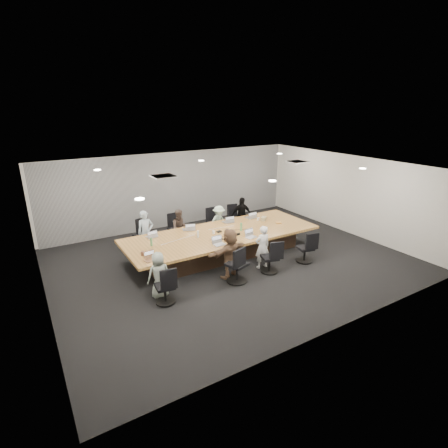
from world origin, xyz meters
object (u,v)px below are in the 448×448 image
laptop_1 (187,229)px  chair_1 (176,231)px  chair_6 (270,260)px  chair_2 (214,225)px  chair_3 (236,221)px  person_0 (146,233)px  bottle_clear (198,234)px  stapler (238,234)px  mug_brown (143,253)px  person_1 (180,228)px  person_3 (241,215)px  conference_table (222,243)px  chair_7 (305,250)px  laptop_0 (152,236)px  laptop_4 (150,260)px  person_4 (159,275)px  snack_packet (279,223)px  laptop_6 (251,237)px  bottle_green_right (241,227)px  laptop_5 (219,245)px  person_6 (262,247)px  laptop_3 (250,217)px  bottle_green_left (151,242)px  canvas_bag (264,219)px  chair_0 (143,238)px  laptop_2 (227,222)px  person_2 (219,222)px  chair_5 (237,267)px  chair_4 (165,289)px  person_5 (230,253)px

laptop_1 → chair_1: bearing=-76.4°
chair_6 → chair_1: bearing=127.2°
chair_2 → chair_3: (0.94, 0.00, -0.01)m
person_0 → bottle_clear: (1.15, -1.32, 0.15)m
chair_6 → stapler: size_ratio=4.50×
chair_2 → mug_brown: bearing=32.3°
person_1 → person_3: size_ratio=0.94×
mug_brown → conference_table: bearing=8.3°
chair_7 → bottle_clear: size_ratio=3.62×
laptop_0 → laptop_4: size_ratio=1.10×
person_4 → laptop_4: (0.00, 0.55, 0.17)m
snack_packet → chair_7: bearing=-98.1°
laptop_6 → bottle_green_right: size_ratio=1.27×
conference_table → laptop_5: laptop_5 is taller
person_3 → stapler: 2.22m
person_0 → person_6: (2.49, -2.70, -0.06)m
laptop_3 → bottle_green_left: 3.89m
bottle_clear → stapler: size_ratio=1.24×
person_1 → laptop_3: 2.47m
bottle_clear → canvas_bag: bearing=5.9°
laptop_1 → snack_packet: (2.85, -1.00, 0.01)m
chair_2 → bottle_green_left: (-2.89, -1.58, 0.48)m
chair_2 → laptop_3: (0.94, -0.90, 0.38)m
laptop_6 → canvas_bag: canvas_bag is taller
chair_3 → snack_packet: bearing=112.0°
chair_0 → laptop_2: 2.81m
chair_0 → chair_1: bearing=162.3°
laptop_3 → laptop_5: same height
laptop_3 → laptop_6: (-1.09, -1.60, 0.00)m
person_2 → person_3: size_ratio=0.87×
chair_3 → laptop_1: size_ratio=2.34×
person_1 → bottle_clear: size_ratio=6.12×
laptop_1 → bottle_green_right: (1.39, -0.95, 0.12)m
laptop_6 → bottle_green_right: 0.67m
chair_0 → chair_6: (2.49, -3.40, -0.03)m
chair_2 → person_0: size_ratio=0.53×
person_2 → person_1: bearing=165.9°
chair_5 → person_1: bearing=76.8°
laptop_0 → laptop_2: (2.64, 0.00, 0.00)m
chair_0 → bottle_green_right: bearing=126.5°
conference_table → chair_4: (-2.59, -1.70, -0.04)m
chair_6 → snack_packet: (1.53, 1.50, 0.39)m
chair_0 → laptop_1: chair_0 is taller
person_1 → laptop_5: (0.23, -2.15, 0.12)m
chair_3 → chair_6: 3.57m
chair_5 → mug_brown: size_ratio=7.46×
chair_4 → person_1: (1.79, 3.05, 0.26)m
person_5 → laptop_5: (0.00, 0.55, 0.05)m
chair_6 → person_0: (-2.49, 3.05, 0.32)m
chair_6 → laptop_3: 2.75m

